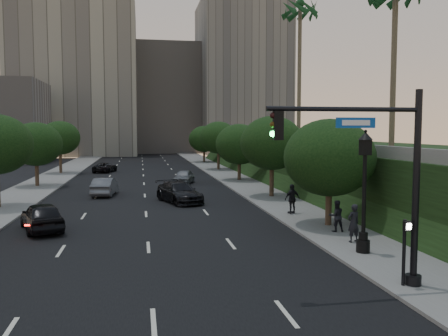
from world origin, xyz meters
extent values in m
plane|color=black|center=(0.00, 0.00, 0.00)|extent=(160.00, 160.00, 0.00)
cube|color=black|center=(0.00, 30.00, 0.01)|extent=(16.00, 140.00, 0.02)
cube|color=slate|center=(10.25, 30.00, 0.07)|extent=(4.50, 140.00, 0.15)
cube|color=slate|center=(-10.25, 30.00, 0.07)|extent=(4.50, 140.00, 0.15)
cube|color=black|center=(22.00, 28.00, 2.00)|extent=(18.00, 90.00, 4.00)
cube|color=slate|center=(13.50, 28.00, 4.35)|extent=(0.35, 90.00, 0.70)
cube|color=gray|center=(-14.00, 92.00, 16.00)|extent=(26.00, 20.00, 32.00)
cube|color=gray|center=(6.00, 102.00, 13.00)|extent=(22.00, 18.00, 26.00)
cube|color=slate|center=(24.00, 96.00, 18.00)|extent=(20.00, 22.00, 36.00)
cylinder|color=#38281C|center=(10.30, 8.00, 1.43)|extent=(0.36, 0.36, 2.86)
ellipsoid|color=black|center=(10.30, 8.00, 4.03)|extent=(5.20, 5.20, 4.42)
cylinder|color=#38281C|center=(10.30, 20.00, 1.61)|extent=(0.36, 0.36, 3.21)
ellipsoid|color=black|center=(10.30, 20.00, 4.53)|extent=(5.20, 5.20, 4.42)
cylinder|color=#38281C|center=(10.30, 33.00, 1.43)|extent=(0.36, 0.36, 2.86)
ellipsoid|color=black|center=(10.30, 33.00, 4.03)|extent=(5.20, 5.20, 4.42)
cylinder|color=#38281C|center=(10.30, 47.00, 1.61)|extent=(0.36, 0.36, 3.21)
ellipsoid|color=black|center=(10.30, 47.00, 4.53)|extent=(5.20, 5.20, 4.42)
cylinder|color=#38281C|center=(10.30, 62.00, 1.43)|extent=(0.36, 0.36, 2.86)
ellipsoid|color=black|center=(10.30, 62.00, 4.03)|extent=(5.20, 5.20, 4.42)
cylinder|color=#38281C|center=(-10.30, 31.00, 1.50)|extent=(0.36, 0.36, 2.99)
ellipsoid|color=black|center=(-10.30, 31.00, 4.22)|extent=(5.00, 5.00, 4.25)
cylinder|color=#38281C|center=(-10.30, 45.00, 1.63)|extent=(0.36, 0.36, 3.26)
ellipsoid|color=black|center=(-10.30, 45.00, 4.59)|extent=(5.00, 5.00, 4.25)
cylinder|color=#4C4233|center=(17.50, 14.00, 10.00)|extent=(0.40, 0.40, 12.00)
cylinder|color=#4C4233|center=(16.00, 30.00, 11.25)|extent=(0.40, 0.40, 14.50)
cylinder|color=black|center=(9.13, -2.53, 3.50)|extent=(0.24, 0.24, 7.00)
cylinder|color=black|center=(9.13, -2.53, 0.25)|extent=(0.56, 0.56, 0.50)
cylinder|color=black|center=(6.43, -2.53, 6.30)|extent=(5.40, 0.16, 0.16)
cube|color=black|center=(4.13, -2.53, 5.75)|extent=(0.32, 0.22, 0.95)
sphere|color=black|center=(3.95, -2.53, 6.08)|extent=(0.20, 0.20, 0.20)
sphere|color=#3F2B0A|center=(3.95, -2.53, 5.78)|extent=(0.20, 0.20, 0.20)
sphere|color=#19F24C|center=(3.95, -2.53, 5.48)|extent=(0.20, 0.20, 0.20)
cube|color=#0C4CA7|center=(6.83, -2.53, 5.85)|extent=(1.40, 0.05, 0.35)
cylinder|color=black|center=(9.43, 1.92, 0.35)|extent=(0.60, 0.60, 0.70)
cylinder|color=black|center=(9.43, 1.92, 0.85)|extent=(0.40, 0.40, 0.40)
cylinder|color=black|center=(9.43, 1.92, 2.80)|extent=(0.18, 0.18, 3.60)
cube|color=black|center=(9.43, 1.92, 4.85)|extent=(0.42, 0.42, 0.70)
cone|color=black|center=(9.43, 1.92, 5.35)|extent=(0.64, 0.64, 0.35)
sphere|color=black|center=(9.43, 1.92, 5.55)|extent=(0.14, 0.14, 0.14)
cylinder|color=black|center=(8.74, -2.53, 1.25)|extent=(0.12, 0.12, 2.50)
cube|color=black|center=(8.74, -2.71, 2.30)|extent=(0.30, 0.14, 0.35)
cube|color=white|center=(8.74, -2.79, 2.30)|extent=(0.18, 0.02, 0.22)
imported|color=black|center=(-5.74, 9.84, 0.81)|extent=(3.36, 5.12, 1.62)
imported|color=#53555B|center=(-3.34, 23.79, 0.77)|extent=(2.13, 4.81, 1.53)
imported|color=black|center=(-4.93, 46.36, 0.65)|extent=(3.26, 5.07, 1.30)
imported|color=black|center=(2.59, 18.77, 0.79)|extent=(3.83, 5.87, 1.58)
imported|color=slate|center=(4.08, 31.35, 0.74)|extent=(2.96, 4.68, 1.48)
imported|color=black|center=(9.86, 3.82, 1.08)|extent=(0.78, 0.62, 1.86)
imported|color=black|center=(10.00, 6.19, 1.00)|extent=(0.86, 0.69, 1.69)
imported|color=black|center=(9.41, 11.89, 1.11)|extent=(1.22, 0.78, 1.93)
camera|label=1|loc=(-0.30, -17.48, 5.62)|focal=38.00mm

